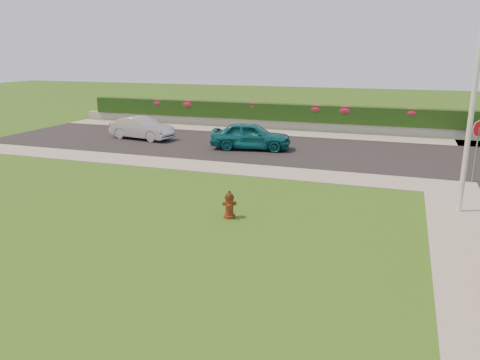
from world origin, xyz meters
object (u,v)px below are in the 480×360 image
at_px(fire_hydrant, 229,205).
at_px(sedan_teal, 251,136).
at_px(stop_sign, 478,137).
at_px(utility_pole, 471,116).
at_px(sedan_silver, 142,128).

relative_size(fire_hydrant, sedan_teal, 0.21).
xyz_separation_m(sedan_teal, stop_sign, (10.35, -3.28, 1.11)).
distance_m(fire_hydrant, utility_pole, 7.95).
xyz_separation_m(sedan_teal, utility_pole, (9.52, -7.32, 2.38)).
bearing_deg(sedan_teal, utility_pole, -136.68).
bearing_deg(fire_hydrant, utility_pole, 3.31).
xyz_separation_m(fire_hydrant, utility_pole, (6.86, 2.95, 2.72)).
height_order(sedan_teal, stop_sign, stop_sign).
xyz_separation_m(fire_hydrant, sedan_teal, (-2.65, 10.28, 0.34)).
distance_m(fire_hydrant, sedan_silver, 14.61).
bearing_deg(utility_pole, fire_hydrant, -156.71).
relative_size(utility_pole, stop_sign, 2.49).
height_order(fire_hydrant, sedan_silver, sedan_silver).
bearing_deg(utility_pole, sedan_silver, 154.10).
distance_m(utility_pole, stop_sign, 4.32).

